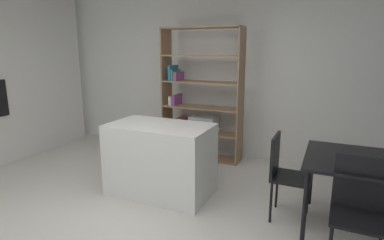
{
  "coord_description": "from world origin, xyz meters",
  "views": [
    {
      "loc": [
        1.77,
        -2.47,
        1.82
      ],
      "look_at": [
        0.31,
        0.78,
        1.01
      ],
      "focal_mm": 29.37,
      "sensor_mm": 36.0,
      "label": 1
    }
  ],
  "objects_px": {
    "dining_chair_island_side": "(283,169)",
    "dining_chair_near": "(360,203)",
    "kitchen_island": "(161,159)",
    "dining_table": "(358,167)",
    "open_bookshelf": "(198,104)"
  },
  "relations": [
    {
      "from": "dining_chair_island_side",
      "to": "dining_chair_near",
      "type": "height_order",
      "value": "dining_chair_near"
    },
    {
      "from": "kitchen_island",
      "to": "dining_table",
      "type": "height_order",
      "value": "kitchen_island"
    },
    {
      "from": "open_bookshelf",
      "to": "dining_chair_near",
      "type": "height_order",
      "value": "open_bookshelf"
    },
    {
      "from": "dining_table",
      "to": "dining_chair_near",
      "type": "relative_size",
      "value": 1.05
    },
    {
      "from": "dining_table",
      "to": "dining_chair_island_side",
      "type": "height_order",
      "value": "dining_chair_island_side"
    },
    {
      "from": "dining_table",
      "to": "dining_chair_island_side",
      "type": "xyz_separation_m",
      "value": [
        -0.71,
        0.0,
        -0.14
      ]
    },
    {
      "from": "kitchen_island",
      "to": "dining_table",
      "type": "xyz_separation_m",
      "value": [
        2.21,
        0.03,
        0.24
      ]
    },
    {
      "from": "open_bookshelf",
      "to": "dining_table",
      "type": "bearing_deg",
      "value": -31.97
    },
    {
      "from": "kitchen_island",
      "to": "dining_table",
      "type": "bearing_deg",
      "value": 0.71
    },
    {
      "from": "dining_table",
      "to": "open_bookshelf",
      "type": "bearing_deg",
      "value": 148.03
    },
    {
      "from": "open_bookshelf",
      "to": "dining_table",
      "type": "height_order",
      "value": "open_bookshelf"
    },
    {
      "from": "kitchen_island",
      "to": "dining_chair_island_side",
      "type": "distance_m",
      "value": 1.51
    },
    {
      "from": "open_bookshelf",
      "to": "dining_chair_near",
      "type": "distance_m",
      "value": 3.08
    },
    {
      "from": "dining_table",
      "to": "dining_chair_island_side",
      "type": "distance_m",
      "value": 0.72
    },
    {
      "from": "kitchen_island",
      "to": "open_bookshelf",
      "type": "relative_size",
      "value": 0.59
    }
  ]
}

